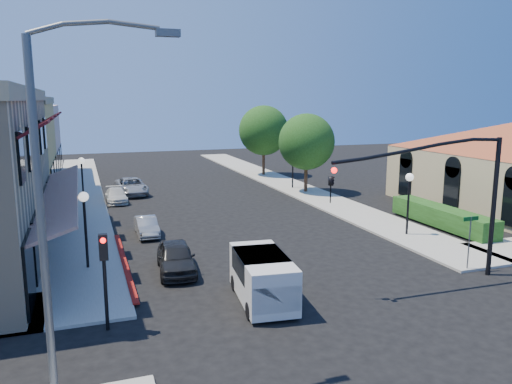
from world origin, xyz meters
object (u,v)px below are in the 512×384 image
object	(u,v)px
street_tree_a	(306,142)
parked_car_c	(116,196)
cobra_streetlight	(55,195)
white_van	(263,276)
lamppost_right_far	(293,157)
street_name_sign	(470,234)
parked_car_d	(131,186)
parked_car_a	(176,257)
parked_car_b	(147,226)
street_tree_b	(264,130)
secondary_signal	(104,264)
lamppost_left_near	(84,210)
lamppost_left_far	(82,169)
signal_mast_arm	(455,185)
lamppost_right_near	(409,188)

from	to	relation	value
street_tree_a	parked_car_c	xyz separation A→B (m)	(-15.00, 1.07, -3.67)
cobra_streetlight	white_van	bearing A→B (deg)	30.14
cobra_streetlight	lamppost_right_far	size ratio (longest dim) A/B	2.61
cobra_streetlight	street_name_sign	world-z (taller)	cobra_streetlight
street_tree_a	lamppost_right_far	distance (m)	2.49
street_name_sign	parked_car_d	xyz separation A→B (m)	(-12.30, 23.80, -1.04)
parked_car_a	parked_car_b	xyz separation A→B (m)	(-0.45, 6.61, -0.14)
parked_car_c	white_van	bearing A→B (deg)	-80.37
street_tree_a	parked_car_b	distance (m)	17.08
street_tree_b	secondary_signal	xyz separation A→B (m)	(-16.80, -30.59, -2.23)
secondary_signal	parked_car_d	xyz separation A→B (m)	(3.20, 24.59, -1.66)
lamppost_right_far	parked_car_c	xyz separation A→B (m)	(-14.70, -0.93, -2.21)
street_tree_a	lamppost_left_near	world-z (taller)	street_tree_a
street_tree_b	secondary_signal	bearing A→B (deg)	-118.77
parked_car_c	parked_car_d	bearing A→B (deg)	63.73
lamppost_right_far	parked_car_b	world-z (taller)	lamppost_right_far
cobra_streetlight	parked_car_c	world-z (taller)	cobra_streetlight
lamppost_left_near	lamppost_left_far	xyz separation A→B (m)	(0.00, 14.00, 0.00)
street_tree_a	lamppost_right_far	size ratio (longest dim) A/B	1.82
signal_mast_arm	parked_car_d	bearing A→B (deg)	113.50
parked_car_b	parked_car_c	world-z (taller)	parked_car_b
lamppost_left_far	white_van	bearing A→B (deg)	-72.90
street_tree_a	parked_car_d	world-z (taller)	street_tree_a
signal_mast_arm	secondary_signal	xyz separation A→B (m)	(-13.86, -0.09, -1.77)
parked_car_a	parked_car_d	size ratio (longest dim) A/B	0.83
parked_car_d	parked_car_a	bearing A→B (deg)	-92.74
secondary_signal	parked_car_b	xyz separation A→B (m)	(2.75, 11.59, -1.79)
lamppost_right_near	street_tree_a	bearing A→B (deg)	88.77
signal_mast_arm	parked_car_a	distance (m)	12.22
signal_mast_arm	parked_car_c	world-z (taller)	signal_mast_arm
street_name_sign	parked_car_b	world-z (taller)	street_name_sign
street_tree_a	cobra_streetlight	bearing A→B (deg)	-126.79
street_name_sign	parked_car_a	distance (m)	13.04
parked_car_b	signal_mast_arm	bearing A→B (deg)	-46.21
signal_mast_arm	parked_car_c	size ratio (longest dim) A/B	2.22
lamppost_right_far	white_van	world-z (taller)	lamppost_right_far
white_van	parked_car_d	size ratio (longest dim) A/B	0.90
signal_mast_arm	street_name_sign	world-z (taller)	signal_mast_arm
parked_car_a	street_name_sign	bearing A→B (deg)	-13.44
street_tree_a	parked_car_d	size ratio (longest dim) A/B	1.36
lamppost_right_far	parked_car_b	distance (m)	17.74
signal_mast_arm	parked_car_b	xyz separation A→B (m)	(-11.10, 11.50, -3.56)
parked_car_b	parked_car_a	bearing A→B (deg)	-86.33
signal_mast_arm	cobra_streetlight	world-z (taller)	cobra_streetlight
street_tree_a	lamppost_left_near	size ratio (longest dim) A/B	1.82
street_tree_a	street_tree_b	size ratio (longest dim) A/B	0.92
signal_mast_arm	lamppost_left_near	world-z (taller)	signal_mast_arm
street_name_sign	lamppost_left_far	size ratio (longest dim) A/B	0.70
street_name_sign	lamppost_left_near	bearing A→B (deg)	160.07
parked_car_d	street_tree_b	bearing A→B (deg)	21.07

